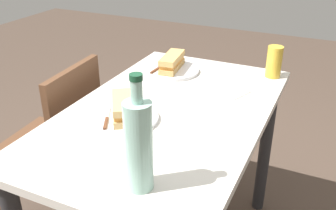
{
  "coord_description": "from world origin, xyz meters",
  "views": [
    {
      "loc": [
        -1.17,
        -0.55,
        1.44
      ],
      "look_at": [
        0.0,
        0.0,
        0.8
      ],
      "focal_mm": 41.06,
      "sensor_mm": 36.0,
      "label": 1
    }
  ],
  "objects": [
    {
      "name": "dining_table",
      "position": [
        0.0,
        0.0,
        0.65
      ],
      "size": [
        1.18,
        0.71,
        0.78
      ],
      "color": "beige",
      "rests_on": "ground"
    },
    {
      "name": "chair_far",
      "position": [
        0.01,
        0.55,
        0.5
      ],
      "size": [
        0.43,
        0.43,
        0.87
      ],
      "color": "brown",
      "rests_on": "ground"
    },
    {
      "name": "plate_near",
      "position": [
        0.36,
        0.15,
        0.79
      ],
      "size": [
        0.25,
        0.25,
        0.01
      ],
      "primitive_type": "cylinder",
      "color": "white",
      "rests_on": "dining_table"
    },
    {
      "name": "baguette_sandwich_near",
      "position": [
        0.36,
        0.15,
        0.83
      ],
      "size": [
        0.2,
        0.09,
        0.07
      ],
      "color": "tan",
      "rests_on": "plate_near"
    },
    {
      "name": "knife_near",
      "position": [
        0.34,
        0.21,
        0.8
      ],
      "size": [
        0.18,
        0.02,
        0.01
      ],
      "color": "silver",
      "rests_on": "plate_near"
    },
    {
      "name": "plate_far",
      "position": [
        -0.14,
        0.11,
        0.79
      ],
      "size": [
        0.25,
        0.25,
        0.01
      ],
      "primitive_type": "cylinder",
      "color": "white",
      "rests_on": "dining_table"
    },
    {
      "name": "baguette_sandwich_far",
      "position": [
        -0.14,
        0.11,
        0.83
      ],
      "size": [
        0.2,
        0.16,
        0.07
      ],
      "color": "tan",
      "rests_on": "plate_far"
    },
    {
      "name": "knife_far",
      "position": [
        -0.18,
        0.15,
        0.8
      ],
      "size": [
        0.16,
        0.09,
        0.01
      ],
      "color": "silver",
      "rests_on": "plate_far"
    },
    {
      "name": "water_bottle",
      "position": [
        -0.44,
        -0.12,
        0.91
      ],
      "size": [
        0.07,
        0.07,
        0.33
      ],
      "color": "#99C6B7",
      "rests_on": "dining_table"
    },
    {
      "name": "beer_glass",
      "position": [
        0.5,
        -0.29,
        0.85
      ],
      "size": [
        0.07,
        0.07,
        0.14
      ],
      "primitive_type": "cylinder",
      "color": "gold",
      "rests_on": "dining_table"
    },
    {
      "name": "paper_napkin",
      "position": [
        0.26,
        -0.16,
        0.78
      ],
      "size": [
        0.18,
        0.18,
        0.0
      ],
      "primitive_type": "cube",
      "rotation": [
        0.0,
        0.0,
        -0.37
      ],
      "color": "white",
      "rests_on": "dining_table"
    }
  ]
}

